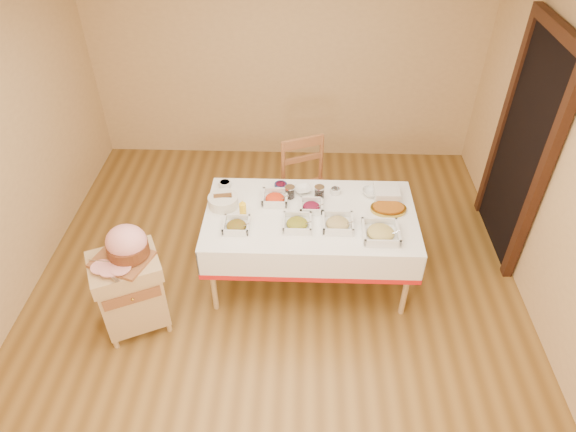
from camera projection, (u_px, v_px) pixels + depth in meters
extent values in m
plane|color=brown|center=(275.00, 299.00, 4.66)|extent=(5.00, 5.00, 0.00)
plane|color=white|center=(268.00, 2.00, 3.02)|extent=(5.00, 5.00, 0.00)
plane|color=tan|center=(285.00, 54.00, 5.78)|extent=(4.50, 0.00, 4.50)
cube|color=black|center=(522.00, 152.00, 4.64)|extent=(0.06, 0.90, 2.10)
cube|color=#331A10|center=(539.00, 184.00, 4.25)|extent=(0.08, 0.10, 2.10)
cube|color=#331A10|center=(504.00, 125.00, 5.03)|extent=(0.08, 0.10, 2.10)
cube|color=#331A10|center=(561.00, 30.00, 3.94)|extent=(0.08, 1.10, 0.10)
cube|color=tan|center=(310.00, 217.00, 4.43)|extent=(1.80, 1.00, 0.04)
cylinder|color=tan|center=(213.00, 280.00, 4.36)|extent=(0.05, 0.05, 0.71)
cylinder|color=tan|center=(226.00, 217.00, 5.01)|extent=(0.05, 0.05, 0.71)
cylinder|color=tan|center=(407.00, 285.00, 4.32)|extent=(0.05, 0.05, 0.71)
cylinder|color=tan|center=(394.00, 221.00, 4.97)|extent=(0.05, 0.05, 0.71)
cube|color=white|center=(311.00, 214.00, 4.41)|extent=(1.82, 1.02, 0.01)
cube|color=tan|center=(132.00, 295.00, 4.22)|extent=(0.62, 0.58, 0.53)
cube|color=tan|center=(124.00, 267.00, 4.01)|extent=(0.67, 0.62, 0.13)
cube|color=brown|center=(120.00, 300.00, 3.95)|extent=(0.41, 0.20, 0.11)
sphere|color=#B39532|center=(120.00, 301.00, 3.94)|extent=(0.03, 0.03, 0.03)
cylinder|color=tan|center=(107.00, 336.00, 4.29)|extent=(0.04, 0.04, 0.09)
cylinder|color=tan|center=(120.00, 303.00, 4.56)|extent=(0.04, 0.04, 0.09)
cylinder|color=tan|center=(160.00, 337.00, 4.28)|extent=(0.04, 0.04, 0.09)
cylinder|color=tan|center=(169.00, 305.00, 4.55)|extent=(0.04, 0.04, 0.09)
cube|color=brown|center=(310.00, 195.00, 5.03)|extent=(0.60, 0.59, 0.03)
cylinder|color=brown|center=(298.00, 232.00, 5.00)|extent=(0.04, 0.04, 0.50)
cylinder|color=brown|center=(284.00, 208.00, 5.29)|extent=(0.04, 0.04, 0.50)
cylinder|color=brown|center=(335.00, 223.00, 5.11)|extent=(0.04, 0.04, 0.50)
cylinder|color=brown|center=(319.00, 200.00, 5.40)|extent=(0.04, 0.04, 0.50)
cylinder|color=brown|center=(283.00, 167.00, 4.96)|extent=(0.04, 0.04, 0.53)
cylinder|color=brown|center=(321.00, 159.00, 5.07)|extent=(0.04, 0.04, 0.53)
cube|color=brown|center=(303.00, 143.00, 4.87)|extent=(0.40, 0.19, 0.10)
cube|color=brown|center=(122.00, 259.00, 3.96)|extent=(0.42, 0.33, 0.03)
ellipsoid|color=pink|center=(126.00, 242.00, 3.90)|extent=(0.31, 0.28, 0.27)
cylinder|color=#613016|center=(128.00, 249.00, 3.95)|extent=(0.32, 0.32, 0.10)
cube|color=silver|center=(108.00, 273.00, 3.82)|extent=(0.26, 0.12, 0.00)
cylinder|color=silver|center=(108.00, 262.00, 3.91)|extent=(0.31, 0.09, 0.01)
cube|color=silver|center=(237.00, 228.00, 4.26)|extent=(0.22, 0.22, 0.01)
ellipsoid|color=#A22412|center=(236.00, 226.00, 4.24)|extent=(0.16, 0.16, 0.06)
cylinder|color=silver|center=(242.00, 227.00, 4.22)|extent=(0.13, 0.01, 0.10)
cube|color=silver|center=(297.00, 226.00, 4.28)|extent=(0.24, 0.24, 0.01)
ellipsoid|color=#B57517|center=(297.00, 223.00, 4.26)|extent=(0.18, 0.18, 0.06)
cylinder|color=silver|center=(303.00, 225.00, 4.24)|extent=(0.13, 0.01, 0.10)
cube|color=silver|center=(338.00, 226.00, 4.27)|extent=(0.26, 0.26, 0.01)
ellipsoid|color=tan|center=(338.00, 223.00, 4.26)|extent=(0.19, 0.19, 0.07)
cylinder|color=silver|center=(345.00, 225.00, 4.23)|extent=(0.14, 0.01, 0.10)
cube|color=silver|center=(380.00, 235.00, 4.18)|extent=(0.30, 0.30, 0.02)
ellipsoid|color=tan|center=(381.00, 233.00, 4.16)|extent=(0.22, 0.22, 0.08)
cylinder|color=silver|center=(389.00, 235.00, 4.14)|extent=(0.15, 0.01, 0.11)
cube|color=silver|center=(275.00, 201.00, 4.54)|extent=(0.22, 0.22, 0.02)
ellipsoid|color=red|center=(275.00, 199.00, 4.53)|extent=(0.17, 0.17, 0.06)
cylinder|color=silver|center=(280.00, 200.00, 4.50)|extent=(0.15, 0.01, 0.11)
cube|color=silver|center=(311.00, 208.00, 4.46)|extent=(0.19, 0.19, 0.01)
ellipsoid|color=maroon|center=(311.00, 207.00, 4.44)|extent=(0.15, 0.15, 0.05)
cylinder|color=silver|center=(316.00, 208.00, 4.42)|extent=(0.13, 0.01, 0.09)
cylinder|color=silver|center=(225.00, 184.00, 4.70)|extent=(0.11, 0.11, 0.05)
cylinder|color=black|center=(225.00, 183.00, 4.69)|extent=(0.09, 0.09, 0.02)
cylinder|color=navy|center=(281.00, 186.00, 4.68)|extent=(0.12, 0.12, 0.05)
cylinder|color=maroon|center=(281.00, 185.00, 4.67)|extent=(0.09, 0.09, 0.02)
cylinder|color=silver|center=(335.00, 191.00, 4.63)|extent=(0.10, 0.10, 0.05)
cylinder|color=red|center=(335.00, 189.00, 4.62)|extent=(0.08, 0.08, 0.02)
imported|color=silver|center=(303.00, 189.00, 4.65)|extent=(0.19, 0.19, 0.04)
imported|color=silver|center=(371.00, 192.00, 4.61)|extent=(0.19, 0.19, 0.05)
cylinder|color=silver|center=(290.00, 193.00, 4.56)|extent=(0.08, 0.08, 0.10)
cylinder|color=silver|center=(290.00, 187.00, 4.52)|extent=(0.09, 0.09, 0.01)
cylinder|color=black|center=(290.00, 194.00, 4.57)|extent=(0.07, 0.07, 0.07)
cylinder|color=silver|center=(319.00, 193.00, 4.56)|extent=(0.09, 0.09, 0.10)
cylinder|color=silver|center=(320.00, 187.00, 4.52)|extent=(0.09, 0.09, 0.01)
cylinder|color=black|center=(319.00, 194.00, 4.57)|extent=(0.07, 0.07, 0.08)
cylinder|color=yellow|center=(243.00, 211.00, 4.32)|extent=(0.06, 0.06, 0.15)
cone|color=yellow|center=(242.00, 202.00, 4.26)|extent=(0.04, 0.04, 0.04)
cylinder|color=silver|center=(223.00, 201.00, 4.47)|extent=(0.26, 0.26, 0.09)
cube|color=silver|center=(386.00, 197.00, 4.59)|extent=(0.22, 0.22, 0.01)
cube|color=silver|center=(386.00, 195.00, 4.58)|extent=(0.22, 0.22, 0.01)
cube|color=silver|center=(386.00, 194.00, 4.57)|extent=(0.22, 0.22, 0.01)
cube|color=silver|center=(386.00, 193.00, 4.56)|extent=(0.22, 0.22, 0.01)
cube|color=silver|center=(387.00, 192.00, 4.55)|extent=(0.22, 0.22, 0.01)
cube|color=silver|center=(387.00, 191.00, 4.55)|extent=(0.22, 0.22, 0.01)
cube|color=silver|center=(387.00, 189.00, 4.54)|extent=(0.22, 0.22, 0.01)
ellipsoid|color=#B39532|center=(388.00, 209.00, 4.44)|extent=(0.31, 0.23, 0.03)
ellipsoid|color=#994F10|center=(388.00, 208.00, 4.43)|extent=(0.27, 0.19, 0.03)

